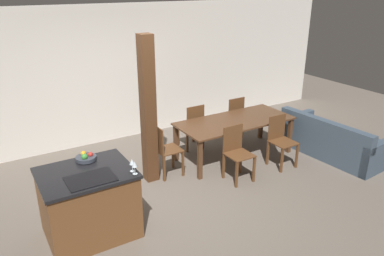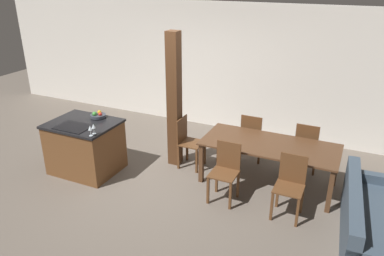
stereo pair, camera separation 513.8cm
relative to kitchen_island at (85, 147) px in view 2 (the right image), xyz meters
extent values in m
plane|color=#665B51|center=(1.22, 0.27, -0.45)|extent=(16.00, 16.00, 0.00)
cube|color=silver|center=(1.22, 2.87, 0.90)|extent=(11.20, 0.08, 2.70)
cube|color=brown|center=(0.00, 0.00, -0.02)|extent=(1.10, 0.88, 0.86)
cube|color=black|center=(0.00, 0.00, 0.43)|extent=(1.14, 0.92, 0.04)
cube|color=black|center=(0.00, -0.22, 0.45)|extent=(0.56, 0.40, 0.01)
cylinder|color=#383D47|center=(0.10, 0.30, 0.48)|extent=(0.27, 0.27, 0.05)
sphere|color=red|center=(0.16, 0.28, 0.53)|extent=(0.06, 0.06, 0.06)
sphere|color=gold|center=(0.09, 0.35, 0.53)|extent=(0.07, 0.07, 0.07)
sphere|color=#3D8E38|center=(0.07, 0.25, 0.53)|extent=(0.08, 0.08, 0.08)
cylinder|color=silver|center=(0.50, -0.39, 0.46)|extent=(0.06, 0.06, 0.00)
cylinder|color=silver|center=(0.50, -0.39, 0.51)|extent=(0.01, 0.01, 0.09)
cone|color=silver|center=(0.50, -0.39, 0.59)|extent=(0.06, 0.06, 0.07)
cylinder|color=silver|center=(0.50, -0.31, 0.46)|extent=(0.06, 0.06, 0.00)
cylinder|color=silver|center=(0.50, -0.31, 0.51)|extent=(0.01, 0.01, 0.09)
cone|color=silver|center=(0.50, -0.31, 0.59)|extent=(0.06, 0.06, 0.07)
cube|color=#51331E|center=(2.99, 0.90, 0.25)|extent=(2.15, 0.95, 0.03)
cube|color=#51331E|center=(1.98, 0.49, -0.11)|extent=(0.07, 0.07, 0.69)
cube|color=#51331E|center=(4.00, 0.49, -0.11)|extent=(0.07, 0.07, 0.69)
cube|color=#51331E|center=(1.98, 1.31, -0.11)|extent=(0.07, 0.07, 0.69)
cube|color=#51331E|center=(4.00, 1.31, -0.11)|extent=(0.07, 0.07, 0.69)
cube|color=brown|center=(2.51, 0.13, 0.01)|extent=(0.40, 0.40, 0.02)
cube|color=brown|center=(2.51, 0.32, 0.23)|extent=(0.38, 0.02, 0.44)
cube|color=brown|center=(2.33, -0.05, -0.23)|extent=(0.04, 0.04, 0.45)
cube|color=brown|center=(2.68, -0.05, -0.23)|extent=(0.04, 0.04, 0.45)
cube|color=brown|center=(2.33, 0.30, -0.23)|extent=(0.04, 0.04, 0.45)
cube|color=brown|center=(2.68, 0.30, -0.23)|extent=(0.04, 0.04, 0.45)
cube|color=brown|center=(3.48, 0.13, 0.01)|extent=(0.40, 0.40, 0.02)
cube|color=brown|center=(3.48, 0.32, 0.23)|extent=(0.38, 0.02, 0.44)
cube|color=brown|center=(3.30, -0.05, -0.23)|extent=(0.04, 0.04, 0.45)
cube|color=brown|center=(3.65, -0.05, -0.23)|extent=(0.04, 0.04, 0.45)
cube|color=brown|center=(3.30, 0.30, -0.23)|extent=(0.04, 0.04, 0.45)
cube|color=brown|center=(3.65, 0.30, -0.23)|extent=(0.04, 0.04, 0.45)
cube|color=brown|center=(2.51, 1.67, 0.01)|extent=(0.40, 0.40, 0.02)
cube|color=brown|center=(2.51, 1.48, 0.23)|extent=(0.38, 0.02, 0.44)
cube|color=brown|center=(2.68, 1.85, -0.23)|extent=(0.04, 0.04, 0.45)
cube|color=brown|center=(2.33, 1.85, -0.23)|extent=(0.04, 0.04, 0.45)
cube|color=brown|center=(2.68, 1.50, -0.23)|extent=(0.04, 0.04, 0.45)
cube|color=brown|center=(2.33, 1.50, -0.23)|extent=(0.04, 0.04, 0.45)
cube|color=brown|center=(3.48, 1.67, 0.01)|extent=(0.40, 0.40, 0.02)
cube|color=brown|center=(3.48, 1.48, 0.23)|extent=(0.38, 0.02, 0.44)
cube|color=brown|center=(3.65, 1.85, -0.23)|extent=(0.04, 0.04, 0.45)
cube|color=brown|center=(3.30, 1.85, -0.23)|extent=(0.04, 0.04, 0.45)
cube|color=brown|center=(3.65, 1.50, -0.23)|extent=(0.04, 0.04, 0.45)
cube|color=brown|center=(3.30, 1.50, -0.23)|extent=(0.04, 0.04, 0.45)
cube|color=brown|center=(1.62, 0.90, 0.01)|extent=(0.40, 0.40, 0.02)
cube|color=brown|center=(1.43, 0.90, 0.23)|extent=(0.02, 0.38, 0.44)
cube|color=brown|center=(1.79, 0.72, -0.23)|extent=(0.04, 0.04, 0.45)
cube|color=brown|center=(1.79, 1.08, -0.23)|extent=(0.04, 0.04, 0.45)
cube|color=brown|center=(1.44, 0.72, -0.23)|extent=(0.04, 0.04, 0.45)
cube|color=brown|center=(1.44, 1.08, -0.23)|extent=(0.04, 0.04, 0.45)
cube|color=#3D4C5B|center=(4.66, -0.01, -0.24)|extent=(1.00, 1.97, 0.43)
cube|color=#3D4C5B|center=(4.31, -0.03, 0.14)|extent=(0.30, 1.92, 0.33)
cube|color=#3D4C5B|center=(4.60, 0.88, -0.17)|extent=(0.88, 0.20, 0.57)
cube|color=#4C2D19|center=(1.28, 0.90, 0.74)|extent=(0.20, 0.20, 2.38)
camera|label=1|loc=(-0.98, -4.17, 2.64)|focal=35.00mm
camera|label=2|loc=(4.14, -4.50, 2.83)|focal=35.00mm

